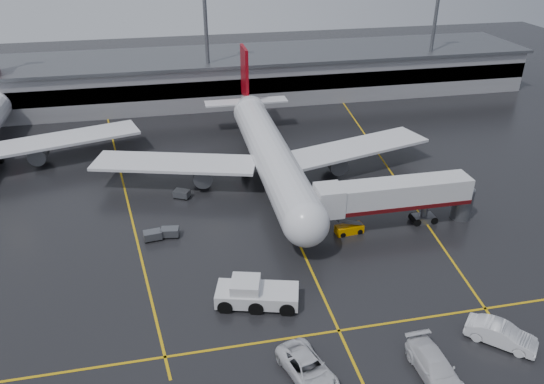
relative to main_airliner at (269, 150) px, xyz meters
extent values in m
plane|color=black|center=(0.00, -9.70, -4.21)|extent=(220.00, 220.00, 0.00)
cube|color=gold|center=(0.00, -9.70, -4.20)|extent=(0.25, 90.00, 0.02)
cube|color=gold|center=(0.00, -31.70, -4.20)|extent=(60.00, 0.25, 0.02)
cube|color=gold|center=(-20.00, 0.30, -4.20)|extent=(9.99, 69.35, 0.02)
cube|color=gold|center=(18.00, 0.30, -4.20)|extent=(7.57, 69.64, 0.02)
cube|color=gray|center=(0.00, 38.30, -0.21)|extent=(120.00, 18.00, 8.00)
cube|color=black|center=(0.00, 29.50, 0.29)|extent=(120.00, 0.40, 3.00)
cube|color=#595B60|center=(0.00, 38.30, 4.09)|extent=(122.00, 19.00, 0.60)
cylinder|color=#595B60|center=(-5.00, 32.30, 8.29)|extent=(0.70, 0.70, 25.00)
cylinder|color=#595B60|center=(40.00, 32.30, 8.29)|extent=(0.70, 0.70, 25.00)
cylinder|color=silver|center=(0.00, -1.70, -0.01)|extent=(5.20, 36.00, 5.20)
sphere|color=silver|center=(0.00, -19.70, -0.01)|extent=(5.20, 5.20, 5.20)
cone|color=silver|center=(0.00, 19.30, 0.59)|extent=(4.94, 8.00, 4.94)
cube|color=maroon|center=(0.00, 20.30, 5.49)|extent=(0.50, 5.50, 8.50)
cube|color=silver|center=(0.00, 19.30, 0.79)|extent=(14.00, 3.00, 0.25)
cube|color=silver|center=(-13.00, 0.30, -0.81)|extent=(22.80, 11.83, 0.40)
cube|color=silver|center=(13.00, 0.30, -0.81)|extent=(22.80, 11.83, 0.40)
cylinder|color=#595B60|center=(-9.50, -0.70, -2.21)|extent=(2.60, 4.50, 2.60)
cylinder|color=#595B60|center=(9.50, -0.70, -2.21)|extent=(2.60, 4.50, 2.60)
cylinder|color=#595B60|center=(0.00, -16.70, -3.21)|extent=(0.56, 0.56, 2.00)
cylinder|color=#595B60|center=(-3.20, 1.30, -3.21)|extent=(0.56, 0.56, 2.00)
cylinder|color=#595B60|center=(3.20, 1.30, -3.21)|extent=(0.56, 0.56, 2.00)
cylinder|color=black|center=(0.00, -16.70, -3.76)|extent=(0.40, 1.10, 1.10)
cylinder|color=black|center=(-3.20, 1.30, -3.66)|extent=(1.00, 1.40, 1.40)
cylinder|color=black|center=(3.20, 1.30, -3.66)|extent=(1.00, 1.40, 1.40)
cube|color=silver|center=(-29.00, 12.30, -0.81)|extent=(22.80, 11.83, 0.40)
cylinder|color=#595B60|center=(-32.50, 11.30, -2.21)|extent=(2.60, 4.50, 2.60)
cube|color=silver|center=(12.00, -15.70, 0.19)|extent=(18.00, 3.20, 3.00)
cube|color=#4C090C|center=(12.00, -15.70, -1.11)|extent=(18.00, 3.30, 0.50)
cube|color=silver|center=(3.80, -15.70, 0.19)|extent=(3.00, 3.40, 3.30)
cylinder|color=#595B60|center=(16.00, -15.70, -2.71)|extent=(0.80, 0.80, 3.00)
cube|color=#595B60|center=(16.00, -15.70, -3.76)|extent=(2.60, 1.60, 0.90)
cylinder|color=#595B60|center=(21.00, -15.70, -2.21)|extent=(2.40, 2.40, 4.00)
cylinder|color=black|center=(14.90, -15.70, -3.76)|extent=(0.90, 1.80, 0.90)
cylinder|color=black|center=(17.10, -15.70, -3.76)|extent=(0.90, 1.80, 0.90)
cube|color=silver|center=(-6.54, -26.48, -3.20)|extent=(8.42, 5.12, 1.35)
cube|color=silver|center=(-7.62, -26.18, -2.07)|extent=(3.32, 3.32, 1.12)
cube|color=black|center=(-7.62, -26.18, -2.07)|extent=(2.98, 2.98, 1.01)
cylinder|color=black|center=(-9.35, -25.71, -3.59)|extent=(2.30, 3.64, 1.46)
cylinder|color=black|center=(-6.54, -26.48, -3.59)|extent=(2.30, 3.64, 1.46)
cylinder|color=black|center=(-3.72, -27.25, -3.59)|extent=(2.30, 3.64, 1.46)
cube|color=#D68300|center=(6.35, -16.21, -3.71)|extent=(3.41, 1.72, 1.00)
cube|color=#595B60|center=(6.35, -16.21, -2.75)|extent=(3.23, 1.16, 1.14)
cylinder|color=black|center=(5.26, -16.33, -3.94)|extent=(0.80, 1.61, 0.64)
cylinder|color=black|center=(7.43, -16.09, -3.94)|extent=(0.80, 1.61, 0.64)
imported|color=silver|center=(-4.18, -36.27, -3.31)|extent=(4.66, 7.05, 1.80)
imported|color=silver|center=(5.92, -38.24, -3.25)|extent=(2.91, 6.70, 1.92)
imported|color=silver|center=(13.32, -36.02, -3.23)|extent=(5.76, 5.60, 1.96)
cube|color=#595B60|center=(-14.33, -12.73, -3.56)|extent=(2.15, 1.55, 0.90)
cylinder|color=black|center=(-15.19, -13.12, -4.03)|extent=(0.40, 0.20, 0.40)
cylinder|color=black|center=(-13.60, -13.33, -4.03)|extent=(0.40, 0.20, 0.40)
cylinder|color=black|center=(-15.06, -12.13, -4.03)|extent=(0.40, 0.20, 0.40)
cylinder|color=black|center=(-13.47, -12.34, -4.03)|extent=(0.40, 0.20, 0.40)
cube|color=#595B60|center=(-16.33, -13.00, -3.56)|extent=(2.15, 1.54, 0.90)
cylinder|color=black|center=(-17.06, -13.59, -4.03)|extent=(0.40, 0.20, 0.40)
cylinder|color=black|center=(-15.47, -13.39, -4.03)|extent=(0.40, 0.20, 0.40)
cylinder|color=black|center=(-17.19, -12.60, -4.03)|extent=(0.40, 0.20, 0.40)
cylinder|color=black|center=(-15.60, -12.40, -4.03)|extent=(0.40, 0.20, 0.40)
cube|color=#595B60|center=(-12.47, -3.53, -3.56)|extent=(2.37, 2.08, 0.90)
cylinder|color=black|center=(-13.41, -3.60, -4.03)|extent=(0.40, 0.20, 0.40)
cylinder|color=black|center=(-11.99, -4.34, -4.03)|extent=(0.40, 0.20, 0.40)
cylinder|color=black|center=(-12.95, -2.71, -4.03)|extent=(0.40, 0.20, 0.40)
cylinder|color=black|center=(-11.53, -3.45, -4.03)|extent=(0.40, 0.20, 0.40)
camera|label=1|loc=(-13.28, -65.58, 29.25)|focal=34.64mm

